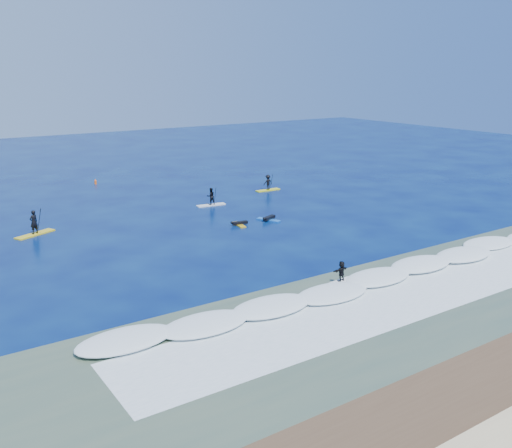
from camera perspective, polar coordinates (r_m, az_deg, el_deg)
ground at (r=42.55m, az=1.31°, el=-1.84°), size 160.00×160.00×0.00m
shallow_water at (r=32.82m, az=15.68°, el=-7.77°), size 90.00×13.00×0.01m
breaking_wave at (r=35.31m, az=10.76°, el=-5.79°), size 40.00×6.00×0.30m
whitewater at (r=33.42m, az=14.38°, el=-7.26°), size 34.00×5.00×0.02m
sup_paddler_left at (r=47.46m, az=-21.30°, el=-0.19°), size 3.29×2.09×2.28m
sup_paddler_center at (r=53.86m, az=-4.53°, el=2.61°), size 2.84×1.01×1.95m
sup_paddler_right at (r=60.37m, az=1.20°, el=4.07°), size 2.77×0.73×1.94m
prone_paddler_near at (r=47.09m, az=-1.71°, el=0.04°), size 1.52×1.96×0.40m
prone_paddler_far at (r=48.56m, az=1.27°, el=0.54°), size 1.62×2.16×0.44m
wave_surfer at (r=34.52m, az=8.53°, el=-4.83°), size 1.89×0.70×1.33m
marker_buoy at (r=66.18m, az=-15.75°, el=4.08°), size 0.26×0.26×0.63m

